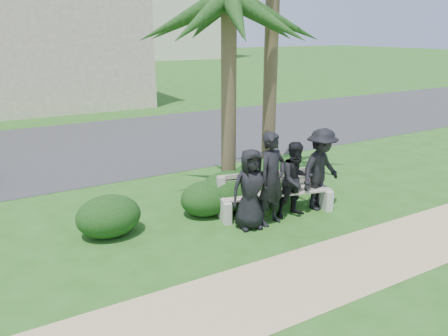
{
  "coord_description": "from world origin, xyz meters",
  "views": [
    {
      "loc": [
        -4.81,
        -6.27,
        3.64
      ],
      "look_at": [
        -0.64,
        1.0,
        0.99
      ],
      "focal_mm": 35.0,
      "sensor_mm": 36.0,
      "label": 1
    }
  ],
  "objects": [
    {
      "name": "footpath",
      "position": [
        0.0,
        -1.8,
        0.0
      ],
      "size": [
        30.0,
        1.6,
        0.01
      ],
      "primitive_type": "cube",
      "color": "tan",
      "rests_on": "ground"
    },
    {
      "name": "ground",
      "position": [
        0.0,
        0.0,
        0.0
      ],
      "size": [
        160.0,
        160.0,
        0.0
      ],
      "primitive_type": "plane",
      "color": "#275117",
      "rests_on": "ground"
    },
    {
      "name": "hedge_d",
      "position": [
        0.45,
        1.21,
        0.49
      ],
      "size": [
        1.49,
        1.23,
        0.97
      ],
      "primitive_type": "ellipsoid",
      "color": "black",
      "rests_on": "ground"
    },
    {
      "name": "stucco_bldg_right",
      "position": [
        -1.0,
        18.0,
        3.66
      ],
      "size": [
        8.4,
        8.4,
        7.3
      ],
      "color": "tan",
      "rests_on": "ground"
    },
    {
      "name": "hedge_e",
      "position": [
        1.28,
        1.53,
        0.41
      ],
      "size": [
        1.24,
        1.03,
        0.81
      ],
      "primitive_type": "ellipsoid",
      "color": "black",
      "rests_on": "ground"
    },
    {
      "name": "palm_left",
      "position": [
        -0.17,
        1.63,
        4.15
      ],
      "size": [
        3.0,
        3.0,
        5.1
      ],
      "color": "brown",
      "rests_on": "ground"
    },
    {
      "name": "man_a",
      "position": [
        -0.54,
        0.17,
        0.78
      ],
      "size": [
        0.84,
        0.63,
        1.56
      ],
      "primitive_type": "imported",
      "rotation": [
        0.0,
        0.0,
        -0.19
      ],
      "color": "black",
      "rests_on": "ground"
    },
    {
      "name": "man_b",
      "position": [
        -0.08,
        0.13,
        0.92
      ],
      "size": [
        0.76,
        0.59,
        1.84
      ],
      "primitive_type": "imported",
      "rotation": [
        0.0,
        0.0,
        0.24
      ],
      "color": "black",
      "rests_on": "ground"
    },
    {
      "name": "park_bench",
      "position": [
        0.28,
        0.5,
        0.38
      ],
      "size": [
        2.5,
        1.07,
        0.84
      ],
      "rotation": [
        0.0,
        0.0,
        -0.22
      ],
      "color": "#9F9485",
      "rests_on": "ground"
    },
    {
      "name": "asphalt_street",
      "position": [
        0.0,
        8.0,
        0.0
      ],
      "size": [
        160.0,
        8.0,
        0.01
      ],
      "primitive_type": "cube",
      "color": "#2D2D30",
      "rests_on": "ground"
    },
    {
      "name": "hedge_b",
      "position": [
        -0.96,
        1.17,
        0.36
      ],
      "size": [
        1.11,
        0.91,
        0.72
      ],
      "primitive_type": "ellipsoid",
      "color": "black",
      "rests_on": "ground"
    },
    {
      "name": "man_d",
      "position": [
        1.25,
        0.23,
        0.87
      ],
      "size": [
        1.25,
        0.9,
        1.74
      ],
      "primitive_type": "imported",
      "rotation": [
        0.0,
        0.0,
        0.25
      ],
      "color": "black",
      "rests_on": "ground"
    },
    {
      "name": "hedge_c",
      "position": [
        -0.43,
        1.18,
        0.42
      ],
      "size": [
        1.3,
        1.07,
        0.85
      ],
      "primitive_type": "ellipsoid",
      "color": "black",
      "rests_on": "ground"
    },
    {
      "name": "hedge_a",
      "position": [
        -2.98,
        1.21,
        0.39
      ],
      "size": [
        1.19,
        0.99,
        0.78
      ],
      "primitive_type": "ellipsoid",
      "color": "black",
      "rests_on": "ground"
    },
    {
      "name": "man_c",
      "position": [
        0.56,
        0.19,
        0.78
      ],
      "size": [
        0.8,
        0.64,
        1.56
      ],
      "primitive_type": "imported",
      "rotation": [
        0.0,
        0.0,
        -0.08
      ],
      "color": "black",
      "rests_on": "ground"
    }
  ]
}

